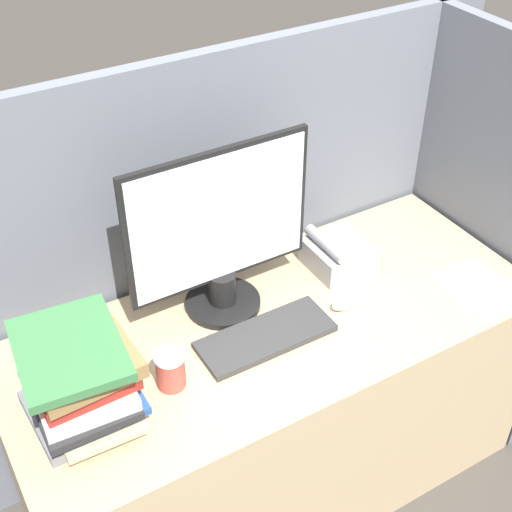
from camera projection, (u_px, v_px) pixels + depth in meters
The scene contains 10 objects.
cubicle_panel_rear at pixel (216, 260), 2.30m from camera, with size 1.97×0.04×1.40m.
cubicle_panel_right at pixel (478, 237), 2.40m from camera, with size 0.04×0.72×1.40m.
desk at pixel (274, 406), 2.26m from camera, with size 1.57×0.66×0.72m.
monitor at pixel (220, 238), 1.95m from camera, with size 0.55×0.22×0.52m.
keyboard at pixel (266, 336), 1.98m from camera, with size 0.39×0.15×0.02m.
mouse at pixel (343, 304), 2.08m from camera, with size 0.08×0.04×0.03m.
coffee_cup at pixel (170, 370), 1.82m from camera, with size 0.08×0.08×0.10m.
book_stack at pixel (80, 380), 1.70m from camera, with size 0.28×0.32×0.24m.
desk_telephone at pixel (337, 254), 2.22m from camera, with size 0.18×0.18×0.12m.
paper_pile at pixel (477, 288), 2.15m from camera, with size 0.20×0.23×0.01m.
Camera 1 is at (-0.81, -0.93, 2.12)m, focal length 50.00 mm.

